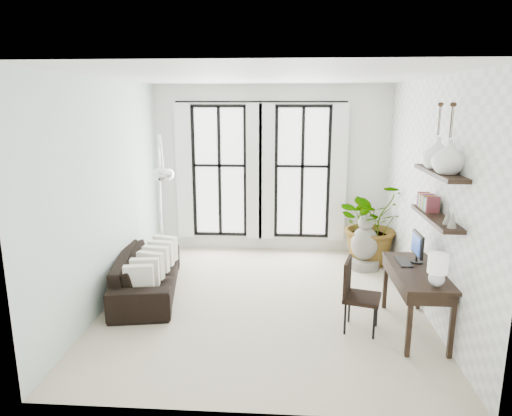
# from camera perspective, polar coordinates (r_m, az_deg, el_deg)

# --- Properties ---
(floor) EXTENTS (5.00, 5.00, 0.00)m
(floor) POSITION_cam_1_polar(r_m,az_deg,el_deg) (6.87, 1.05, -11.55)
(floor) COLOR beige
(floor) RESTS_ON ground
(ceiling) EXTENTS (5.00, 5.00, 0.00)m
(ceiling) POSITION_cam_1_polar(r_m,az_deg,el_deg) (6.26, 1.18, 16.14)
(ceiling) COLOR white
(ceiling) RESTS_ON wall_back
(wall_left) EXTENTS (0.00, 5.00, 5.00)m
(wall_left) POSITION_cam_1_polar(r_m,az_deg,el_deg) (6.86, -18.02, 1.81)
(wall_left) COLOR silver
(wall_left) RESTS_ON floor
(wall_right) EXTENTS (0.00, 5.00, 5.00)m
(wall_right) POSITION_cam_1_polar(r_m,az_deg,el_deg) (6.66, 20.83, 1.27)
(wall_right) COLOR white
(wall_right) RESTS_ON floor
(wall_back) EXTENTS (4.50, 0.00, 4.50)m
(wall_back) POSITION_cam_1_polar(r_m,az_deg,el_deg) (8.84, 1.90, 4.83)
(wall_back) COLOR white
(wall_back) RESTS_ON floor
(windows) EXTENTS (3.26, 0.13, 2.65)m
(windows) POSITION_cam_1_polar(r_m,az_deg,el_deg) (8.78, 0.57, 4.52)
(windows) COLOR white
(windows) RESTS_ON wall_back
(wall_shelves) EXTENTS (0.25, 1.30, 0.60)m
(wall_shelves) POSITION_cam_1_polar(r_m,az_deg,el_deg) (5.92, 21.61, 1.08)
(wall_shelves) COLOR black
(wall_shelves) RESTS_ON wall_right
(sofa) EXTENTS (1.20, 2.27, 0.63)m
(sofa) POSITION_cam_1_polar(r_m,az_deg,el_deg) (7.23, -13.40, -7.94)
(sofa) COLOR black
(sofa) RESTS_ON floor
(throw_pillows) EXTENTS (0.40, 1.52, 0.40)m
(throw_pillows) POSITION_cam_1_polar(r_m,az_deg,el_deg) (7.14, -12.71, -6.61)
(throw_pillows) COLOR silver
(throw_pillows) RESTS_ON sofa
(plant) EXTENTS (1.72, 1.63, 1.51)m
(plant) POSITION_cam_1_polar(r_m,az_deg,el_deg) (8.47, 14.37, -1.78)
(plant) COLOR #2D7228
(plant) RESTS_ON floor
(desk) EXTENTS (0.59, 1.40, 1.22)m
(desk) POSITION_cam_1_polar(r_m,az_deg,el_deg) (6.06, 19.57, -8.03)
(desk) COLOR black
(desk) RESTS_ON floor
(desk_chair) EXTENTS (0.55, 0.55, 0.94)m
(desk_chair) POSITION_cam_1_polar(r_m,az_deg,el_deg) (6.02, 12.34, -10.04)
(desk_chair) COLOR black
(desk_chair) RESTS_ON floor
(arc_lamp) EXTENTS (0.74, 1.50, 2.38)m
(arc_lamp) POSITION_cam_1_polar(r_m,az_deg,el_deg) (7.41, -11.84, 4.85)
(arc_lamp) COLOR silver
(arc_lamp) RESTS_ON floor
(buddha) EXTENTS (0.54, 0.54, 0.96)m
(buddha) POSITION_cam_1_polar(r_m,az_deg,el_deg) (8.25, 13.41, -4.65)
(buddha) COLOR gray
(buddha) RESTS_ON floor
(vase_a) EXTENTS (0.37, 0.37, 0.38)m
(vase_a) POSITION_cam_1_polar(r_m,az_deg,el_deg) (5.57, 22.95, 5.89)
(vase_a) COLOR white
(vase_a) RESTS_ON shelf_upper
(vase_b) EXTENTS (0.37, 0.37, 0.38)m
(vase_b) POSITION_cam_1_polar(r_m,az_deg,el_deg) (5.95, 21.72, 6.38)
(vase_b) COLOR white
(vase_b) RESTS_ON shelf_upper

